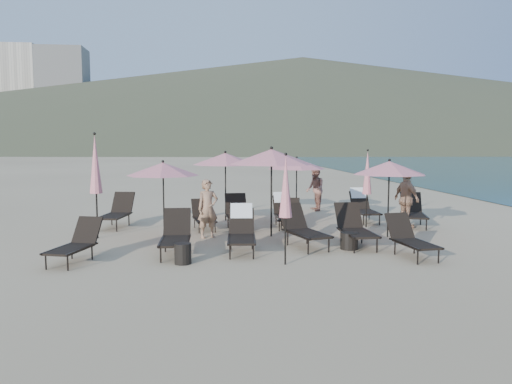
{
  "coord_description": "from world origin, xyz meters",
  "views": [
    {
      "loc": [
        -2.27,
        -11.36,
        2.61
      ],
      "look_at": [
        -0.7,
        3.5,
        1.1
      ],
      "focal_mm": 35.0,
      "sensor_mm": 36.0,
      "label": 1
    }
  ],
  "objects": [
    {
      "name": "lounger_3",
      "position": [
        0.17,
        0.7,
        0.47
      ],
      "size": [
        1.13,
        1.87,
        1.01
      ],
      "rotation": [
        0.0,
        0.0,
        0.28
      ],
      "color": "black",
      "rests_on": "ground"
    },
    {
      "name": "lounger_0",
      "position": [
        -5.05,
        -0.34,
        0.42
      ],
      "size": [
        1.02,
        1.67,
        0.9
      ],
      "rotation": [
        0.0,
        0.0,
        -0.29
      ],
      "color": "black",
      "rests_on": "ground"
    },
    {
      "name": "lounger_11",
      "position": [
        4.2,
        3.38,
        0.46
      ],
      "size": [
        1.08,
        1.83,
        0.99
      ],
      "rotation": [
        0.0,
        0.0,
        -0.27
      ],
      "color": "black",
      "rests_on": "ground"
    },
    {
      "name": "lounger_4",
      "position": [
        1.5,
        0.67,
        0.47
      ],
      "size": [
        0.7,
        1.77,
        1.01
      ],
      "rotation": [
        0.0,
        0.0,
        0.01
      ],
      "color": "black",
      "rests_on": "ground"
    },
    {
      "name": "lounger_6",
      "position": [
        -4.93,
        4.18,
        0.47
      ],
      "size": [
        0.97,
        1.85,
        1.01
      ],
      "rotation": [
        0.0,
        0.0,
        -0.18
      ],
      "color": "black",
      "rests_on": "ground"
    },
    {
      "name": "beachgoer_a",
      "position": [
        -2.16,
        2.12,
        0.8
      ],
      "size": [
        0.68,
        0.55,
        1.6
      ],
      "primitive_type": "imported",
      "rotation": [
        0.0,
        0.0,
        0.34
      ],
      "color": "#A07556",
      "rests_on": "ground"
    },
    {
      "name": "volcanic_headland",
      "position": [
        71.37,
        302.62,
        26.49
      ],
      "size": [
        690.0,
        690.0,
        55.0
      ],
      "color": "brown",
      "rests_on": "ground"
    },
    {
      "name": "umbrella_open_4",
      "position": [
        0.86,
        5.23,
        1.87
      ],
      "size": [
        1.97,
        1.97,
        2.12
      ],
      "color": "black",
      "rests_on": "ground"
    },
    {
      "name": "hotel_skyline",
      "position": [
        -93.62,
        271.21,
        24.18
      ],
      "size": [
        109.0,
        82.0,
        55.0
      ],
      "color": "beige",
      "rests_on": "ground"
    },
    {
      "name": "side_table_1",
      "position": [
        1.25,
        0.29,
        0.21
      ],
      "size": [
        0.44,
        0.44,
        0.41
      ],
      "primitive_type": "cylinder",
      "color": "black",
      "rests_on": "ground"
    },
    {
      "name": "side_table_0",
      "position": [
        -2.73,
        -0.77,
        0.22
      ],
      "size": [
        0.37,
        0.37,
        0.45
      ],
      "primitive_type": "cylinder",
      "color": "black",
      "rests_on": "ground"
    },
    {
      "name": "lounger_10",
      "position": [
        0.32,
        3.52,
        0.4
      ],
      "size": [
        0.91,
        1.57,
        0.85
      ],
      "rotation": [
        0.0,
        0.0,
        -0.26
      ],
      "color": "black",
      "rests_on": "ground"
    },
    {
      "name": "lounger_5",
      "position": [
        2.41,
        -0.61,
        0.43
      ],
      "size": [
        0.79,
        1.65,
        0.91
      ],
      "rotation": [
        0.0,
        0.0,
        0.12
      ],
      "color": "black",
      "rests_on": "ground"
    },
    {
      "name": "lounger_9",
      "position": [
        0.23,
        3.91,
        0.47
      ],
      "size": [
        0.62,
        1.6,
        0.99
      ],
      "rotation": [
        0.0,
        0.0,
        0.02
      ],
      "color": "black",
      "rests_on": "ground"
    },
    {
      "name": "umbrella_open_1",
      "position": [
        -0.42,
        2.14,
        2.2
      ],
      "size": [
        2.31,
        2.31,
        2.49
      ],
      "color": "black",
      "rests_on": "ground"
    },
    {
      "name": "lounger_1",
      "position": [
        -2.93,
        0.16,
        0.46
      ],
      "size": [
        0.69,
        1.74,
        0.99
      ],
      "rotation": [
        0.0,
        0.0,
        -0.02
      ],
      "color": "black",
      "rests_on": "ground"
    },
    {
      "name": "umbrella_closed_1",
      "position": [
        2.67,
        3.27,
        1.66
      ],
      "size": [
        0.28,
        0.28,
        2.39
      ],
      "color": "black",
      "rests_on": "ground"
    },
    {
      "name": "umbrella_closed_0",
      "position": [
        -0.56,
        -1.07,
        1.66
      ],
      "size": [
        0.28,
        0.28,
        2.38
      ],
      "color": "black",
      "rests_on": "ground"
    },
    {
      "name": "lounger_12",
      "position": [
        2.96,
        4.47,
        0.5
      ],
      "size": [
        0.64,
        1.7,
        1.05
      ],
      "rotation": [
        0.0,
        0.0,
        -0.01
      ],
      "color": "black",
      "rests_on": "ground"
    },
    {
      "name": "lounger_7",
      "position": [
        -2.29,
        3.51,
        0.4
      ],
      "size": [
        0.79,
        1.55,
        0.85
      ],
      "rotation": [
        0.0,
        0.0,
        0.16
      ],
      "color": "black",
      "rests_on": "ground"
    },
    {
      "name": "umbrella_open_2",
      "position": [
        2.74,
        1.68,
        1.9
      ],
      "size": [
        2.0,
        2.0,
        2.15
      ],
      "color": "black",
      "rests_on": "ground"
    },
    {
      "name": "umbrella_open_0",
      "position": [
        -3.36,
        2.34,
        1.87
      ],
      "size": [
        1.96,
        1.96,
        2.11
      ],
      "color": "black",
      "rests_on": "ground"
    },
    {
      "name": "beachgoer_c",
      "position": [
        3.83,
        3.03,
        0.88
      ],
      "size": [
        0.71,
        1.11,
        1.75
      ],
      "primitive_type": "imported",
      "rotation": [
        0.0,
        0.0,
        1.87
      ],
      "color": "tan",
      "rests_on": "ground"
    },
    {
      "name": "ground",
      "position": [
        0.0,
        0.0,
        0.0
      ],
      "size": [
        800.0,
        800.0,
        0.0
      ],
      "primitive_type": "plane",
      "color": "#D6BA8C",
      "rests_on": "ground"
    },
    {
      "name": "lounger_2",
      "position": [
        -1.38,
        0.38,
        0.51
      ],
      "size": [
        0.75,
        1.76,
        1.07
      ],
      "rotation": [
        0.0,
        0.0,
        -0.07
      ],
      "color": "black",
      "rests_on": "ground"
    },
    {
      "name": "lounger_8",
      "position": [
        -1.26,
        3.43,
        0.47
      ],
      "size": [
        0.75,
        1.78,
        1.01
      ],
      "rotation": [
        0.0,
        0.0,
        0.05
      ],
      "color": "black",
      "rests_on": "ground"
    },
    {
      "name": "umbrella_open_3",
      "position": [
        -1.55,
        5.05,
        2.05
      ],
      "size": [
        2.15,
        2.15,
        2.31
      ],
      "color": "black",
      "rests_on": "ground"
    },
    {
      "name": "umbrella_closed_2",
      "position": [
        -5.15,
        2.36,
        1.99
      ],
      "size": [
        0.33,
        0.33,
        2.86
      ],
      "color": "black",
      "rests_on": "ground"
    },
    {
      "name": "beachgoer_b",
      "position": [
        1.92,
        7.06,
        0.83
      ],
      "size": [
        0.64,
        0.82,
        1.66
      ],
      "primitive_type": "imported",
      "rotation": [
        0.0,
        0.0,
        -1.55
      ],
      "color": "#9E6451",
      "rests_on": "ground"
    }
  ]
}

